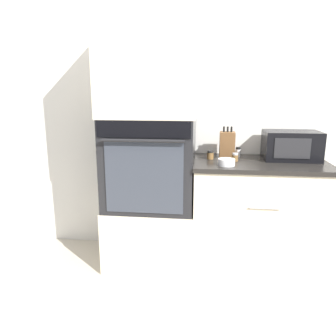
{
  "coord_description": "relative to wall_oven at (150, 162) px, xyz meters",
  "views": [
    {
      "loc": [
        0.08,
        -2.33,
        1.47
      ],
      "look_at": [
        -0.22,
        0.21,
        0.87
      ],
      "focal_mm": 35.0,
      "sensor_mm": 36.0,
      "label": 1
    }
  ],
  "objects": [
    {
      "name": "ground_plane",
      "position": [
        0.37,
        -0.3,
        -0.89
      ],
      "size": [
        12.0,
        12.0,
        0.0
      ],
      "primitive_type": "plane",
      "color": "beige"
    },
    {
      "name": "wall_back",
      "position": [
        0.37,
        0.33,
        0.36
      ],
      "size": [
        8.0,
        0.05,
        2.5
      ],
      "color": "silver",
      "rests_on": "ground_plane"
    },
    {
      "name": "oven_cabinet_base",
      "position": [
        0.0,
        0.0,
        -0.63
      ],
      "size": [
        0.75,
        0.6,
        0.52
      ],
      "color": "beige",
      "rests_on": "ground_plane"
    },
    {
      "name": "wall_oven",
      "position": [
        0.0,
        0.0,
        0.0
      ],
      "size": [
        0.72,
        0.64,
        0.74
      ],
      "color": "black",
      "rests_on": "oven_cabinet_base"
    },
    {
      "name": "oven_cabinet_upper",
      "position": [
        0.0,
        0.0,
        0.77
      ],
      "size": [
        0.75,
        0.6,
        0.8
      ],
      "color": "beige",
      "rests_on": "wall_oven"
    },
    {
      "name": "counter_unit",
      "position": [
        0.89,
        0.0,
        -0.43
      ],
      "size": [
        1.06,
        0.63,
        0.92
      ],
      "color": "beige",
      "rests_on": "ground_plane"
    },
    {
      "name": "microwave",
      "position": [
        1.15,
        0.11,
        0.15
      ],
      "size": [
        0.44,
        0.29,
        0.23
      ],
      "color": "black",
      "rests_on": "counter_unit"
    },
    {
      "name": "knife_block",
      "position": [
        0.63,
        0.13,
        0.14
      ],
      "size": [
        0.12,
        0.12,
        0.26
      ],
      "color": "brown",
      "rests_on": "counter_unit"
    },
    {
      "name": "bowl",
      "position": [
        0.61,
        -0.17,
        0.05
      ],
      "size": [
        0.13,
        0.13,
        0.05
      ],
      "color": "white",
      "rests_on": "counter_unit"
    },
    {
      "name": "condiment_jar_near",
      "position": [
        0.73,
        0.16,
        0.07
      ],
      "size": [
        0.04,
        0.04,
        0.09
      ],
      "color": "silver",
      "rests_on": "counter_unit"
    },
    {
      "name": "condiment_jar_mid",
      "position": [
        0.69,
        -0.0,
        0.06
      ],
      "size": [
        0.05,
        0.05,
        0.06
      ],
      "color": "brown",
      "rests_on": "counter_unit"
    },
    {
      "name": "condiment_jar_far",
      "position": [
        0.49,
        0.05,
        0.06
      ],
      "size": [
        0.05,
        0.05,
        0.07
      ],
      "color": "brown",
      "rests_on": "counter_unit"
    }
  ]
}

